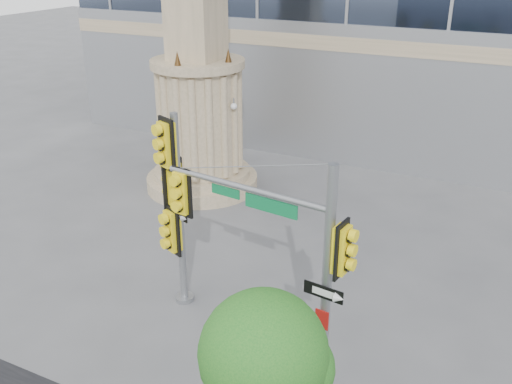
% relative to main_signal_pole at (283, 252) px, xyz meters
% --- Properties ---
extents(ground, '(120.00, 120.00, 0.00)m').
position_rel_main_signal_pole_xyz_m(ground, '(-1.37, -0.17, -3.39)').
color(ground, '#545456').
rests_on(ground, ground).
extents(monument, '(4.40, 4.40, 16.60)m').
position_rel_main_signal_pole_xyz_m(monument, '(-7.37, 8.83, 2.12)').
color(monument, gray).
rests_on(monument, ground).
extents(main_signal_pole, '(4.22, 0.90, 5.48)m').
position_rel_main_signal_pole_xyz_m(main_signal_pole, '(0.00, 0.00, 0.00)').
color(main_signal_pole, slate).
rests_on(main_signal_pole, ground).
extents(secondary_signal_pole, '(0.90, 0.88, 5.32)m').
position_rel_main_signal_pole_xyz_m(secondary_signal_pole, '(-3.80, 1.74, -0.27)').
color(secondary_signal_pole, slate).
rests_on(secondary_signal_pole, ground).
extents(street_tree, '(2.35, 2.30, 3.66)m').
position_rel_main_signal_pole_xyz_m(street_tree, '(0.56, -1.96, -0.98)').
color(street_tree, gray).
rests_on(street_tree, ground).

